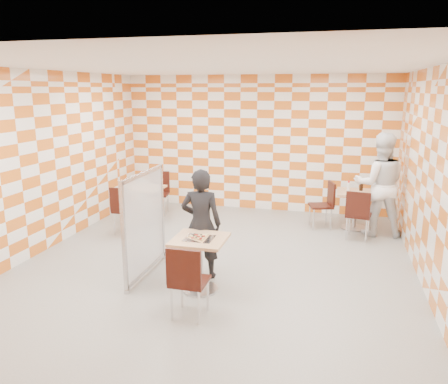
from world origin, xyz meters
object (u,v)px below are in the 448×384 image
sport_bottle (349,186)px  man_dark (201,224)px  empty_table (145,199)px  chair_main_front (187,277)px  soda_bottle (361,185)px  chair_second_side (326,201)px  chair_second_front (358,211)px  partition (145,223)px  main_table (200,255)px  second_table (355,204)px  man_white (380,185)px  chair_empty_far (159,189)px  chair_empty_near (123,207)px

sport_bottle → man_dark: bearing=-125.4°
empty_table → chair_main_front: 4.04m
chair_main_front → soda_bottle: size_ratio=4.02×
soda_bottle → chair_second_side: bearing=-163.1°
chair_second_front → man_dark: size_ratio=0.58×
chair_main_front → partition: partition is taller
main_table → second_table: size_ratio=1.00×
second_table → main_table: bearing=-122.3°
chair_second_front → man_white: man_white is taller
empty_table → chair_second_side: bearing=9.5°
partition → sport_bottle: partition is taller
empty_table → chair_empty_far: (-0.01, 0.76, 0.04)m
man_dark → chair_second_front: bearing=-141.7°
second_table → chair_second_front: bearing=-87.8°
second_table → man_dark: man_dark is taller
chair_second_front → chair_empty_near: (-4.24, -0.76, 0.00)m
empty_table → soda_bottle: bearing=10.7°
chair_second_front → chair_empty_near: bearing=-169.9°
empty_table → main_table: bearing=-53.0°
partition → man_white: 4.45m
chair_second_side → partition: bearing=-130.1°
chair_second_front → chair_empty_far: same height
second_table → partition: size_ratio=0.48×
chair_second_side → man_white: (0.96, -0.15, 0.42)m
second_table → partition: partition is taller
partition → soda_bottle: partition is taller
empty_table → partition: 2.61m
second_table → chair_second_side: bearing=-170.6°
sport_bottle → chair_main_front: bearing=-114.2°
main_table → man_white: 4.02m
chair_empty_near → chair_empty_far: 1.53m
second_table → man_dark: (-2.24, -2.90, 0.29)m
chair_main_front → partition: bearing=133.1°
second_table → chair_main_front: bearing=-116.1°
chair_main_front → chair_empty_far: 4.71m
chair_empty_near → man_dark: 2.46m
main_table → man_white: bearing=50.9°
main_table → chair_second_front: (2.15, 2.64, 0.04)m
chair_empty_far → second_table: bearing=-1.0°
chair_main_front → chair_empty_far: bearing=116.6°
man_dark → chair_empty_near: bearing=-41.7°
main_table → empty_table: (-2.01, 2.66, 0.00)m
chair_second_front → partition: bearing=-142.7°
empty_table → partition: bearing=-65.5°
man_white → sport_bottle: bearing=-33.0°
chair_second_side → chair_empty_near: (-3.65, -1.37, 0.00)m
empty_table → partition: (1.08, -2.36, 0.28)m
empty_table → chair_empty_far: size_ratio=0.81×
chair_empty_near → second_table: bearing=19.1°
main_table → chair_second_front: 3.41m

